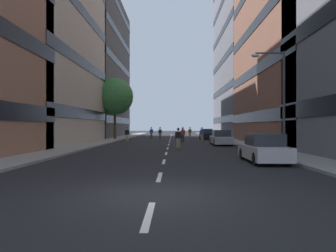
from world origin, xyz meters
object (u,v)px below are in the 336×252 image
at_px(parked_car_far, 206,134).
at_px(skater_3, 151,132).
at_px(streetlamp_right, 278,91).
at_px(skater_1, 190,132).
at_px(parked_car_mid, 264,149).
at_px(parked_car_near, 221,138).
at_px(skater_4, 202,134).
at_px(skater_0, 127,134).
at_px(skater_7, 183,134).
at_px(skater_6, 178,137).
at_px(skater_2, 160,132).
at_px(skater_5, 183,132).
at_px(street_tree_near, 115,97).

bearing_deg(parked_car_far, skater_3, 162.34).
relative_size(streetlamp_right, skater_1, 3.65).
bearing_deg(parked_car_mid, streetlamp_right, 60.56).
xyz_separation_m(parked_car_near, skater_4, (-1.28, 6.94, 0.29)).
bearing_deg(skater_1, streetlamp_right, -82.07).
distance_m(skater_0, skater_3, 10.49).
height_order(parked_car_far, skater_0, skater_0).
height_order(parked_car_near, skater_7, skater_7).
relative_size(skater_0, skater_7, 1.00).
xyz_separation_m(skater_4, skater_6, (-3.10, -11.96, 0.00)).
bearing_deg(skater_2, skater_7, -72.23).
distance_m(parked_car_far, skater_2, 6.80).
relative_size(parked_car_far, skater_7, 2.47).
relative_size(skater_3, skater_5, 1.00).
bearing_deg(parked_car_near, skater_1, 97.17).
relative_size(parked_car_near, skater_7, 2.47).
distance_m(skater_0, skater_2, 7.66).
distance_m(skater_4, skater_5, 7.51).
bearing_deg(skater_2, skater_6, -82.65).
relative_size(parked_car_near, skater_0, 2.47).
bearing_deg(parked_car_near, skater_3, 116.24).
height_order(parked_car_near, skater_3, skater_3).
xyz_separation_m(streetlamp_right, skater_1, (-4.06, 29.17, -3.12)).
distance_m(skater_1, skater_2, 6.36).
distance_m(parked_car_near, skater_6, 6.67).
bearing_deg(skater_6, street_tree_near, 116.79).
distance_m(parked_car_near, skater_3, 18.65).
xyz_separation_m(parked_car_far, skater_4, (-1.28, -7.16, 0.29)).
bearing_deg(streetlamp_right, skater_2, 109.14).
bearing_deg(streetlamp_right, skater_5, 101.58).
bearing_deg(skater_0, parked_car_near, -31.73).
bearing_deg(streetlamp_right, parked_car_mid, -119.44).
height_order(skater_1, skater_7, same).
bearing_deg(skater_5, street_tree_near, -168.19).
bearing_deg(skater_3, skater_5, -28.15).
xyz_separation_m(street_tree_near, skater_5, (9.62, 2.01, -5.05)).
xyz_separation_m(skater_5, skater_6, (-0.96, -19.16, -0.03)).
bearing_deg(skater_6, skater_2, 97.35).
height_order(parked_car_far, skater_1, skater_1).
relative_size(streetlamp_right, skater_0, 3.65).
xyz_separation_m(parked_car_mid, street_tree_near, (-13.04, 26.92, 5.37)).
relative_size(skater_2, skater_4, 1.00).
height_order(skater_3, skater_5, same).
xyz_separation_m(skater_5, skater_7, (-0.33, -10.28, -0.03)).
relative_size(streetlamp_right, skater_3, 3.65).
xyz_separation_m(parked_car_near, skater_2, (-6.72, 13.15, 0.32)).
relative_size(parked_car_mid, skater_7, 2.47).
bearing_deg(skater_6, parked_car_near, 48.89).
height_order(skater_1, skater_3, same).
xyz_separation_m(parked_car_mid, parked_car_far, (0.00, 28.89, 0.00)).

